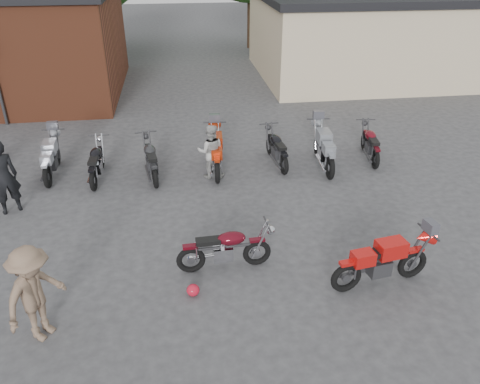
{
  "coord_description": "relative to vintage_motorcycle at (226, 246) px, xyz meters",
  "views": [
    {
      "loc": [
        -0.57,
        -6.97,
        5.88
      ],
      "look_at": [
        0.67,
        2.1,
        0.9
      ],
      "focal_mm": 35.0,
      "sensor_mm": 36.0,
      "label": 1
    }
  ],
  "objects": [
    {
      "name": "stucco_building",
      "position": [
        8.32,
        14.41,
        1.22
      ],
      "size": [
        10.0,
        8.0,
        3.5
      ],
      "primitive_type": "cube",
      "color": "#C4AE8C",
      "rests_on": "ground"
    },
    {
      "name": "person_light",
      "position": [
        0.04,
        4.17,
        0.23
      ],
      "size": [
        0.78,
        0.62,
        1.52
      ],
      "primitive_type": "imported",
      "rotation": [
        0.0,
        0.0,
        3.07
      ],
      "color": "#A9A8A5",
      "rests_on": "ground"
    },
    {
      "name": "person_tan",
      "position": [
        -3.22,
        -1.39,
        0.35
      ],
      "size": [
        1.17,
        1.31,
        1.76
      ],
      "primitive_type": "imported",
      "rotation": [
        0.0,
        0.0,
        1.0
      ],
      "color": "#7A604B",
      "rests_on": "ground"
    },
    {
      "name": "person_dark",
      "position": [
        -4.95,
        2.93,
        0.4
      ],
      "size": [
        0.81,
        0.73,
        1.87
      ],
      "primitive_type": "imported",
      "rotation": [
        0.0,
        0.0,
        3.66
      ],
      "color": "black",
      "rests_on": "ground"
    },
    {
      "name": "sportbike",
      "position": [
        2.88,
        -0.88,
        0.04
      ],
      "size": [
        2.05,
        0.96,
        1.14
      ],
      "primitive_type": null,
      "rotation": [
        0.0,
        0.0,
        0.16
      ],
      "color": "red",
      "rests_on": "ground"
    },
    {
      "name": "row_bike_7",
      "position": [
        4.86,
        4.74,
        -0.0
      ],
      "size": [
        0.85,
        1.9,
        1.07
      ],
      "primitive_type": null,
      "rotation": [
        0.0,
        0.0,
        1.44
      ],
      "color": "#5A0B14",
      "rests_on": "ground"
    },
    {
      "name": "row_bike_2",
      "position": [
        -3.08,
        4.48,
        0.01
      ],
      "size": [
        0.65,
        1.87,
        1.08
      ],
      "primitive_type": null,
      "rotation": [
        0.0,
        0.0,
        1.55
      ],
      "color": "black",
      "rests_on": "ground"
    },
    {
      "name": "row_bike_5",
      "position": [
        2.01,
        4.76,
        0.01
      ],
      "size": [
        0.79,
        1.91,
        1.08
      ],
      "primitive_type": null,
      "rotation": [
        0.0,
        0.0,
        1.67
      ],
      "color": "black",
      "rests_on": "ground"
    },
    {
      "name": "ground",
      "position": [
        -0.18,
        -0.59,
        -0.53
      ],
      "size": [
        90.0,
        90.0,
        0.0
      ],
      "primitive_type": "plane",
      "color": "#38373A"
    },
    {
      "name": "row_bike_1",
      "position": [
        -4.35,
        4.87,
        0.04
      ],
      "size": [
        0.74,
        2.01,
        1.15
      ],
      "primitive_type": null,
      "rotation": [
        0.0,
        0.0,
        1.61
      ],
      "color": "#9C9EAA",
      "rests_on": "ground"
    },
    {
      "name": "row_bike_3",
      "position": [
        -1.6,
        4.44,
        0.02
      ],
      "size": [
        0.92,
        1.99,
        1.11
      ],
      "primitive_type": null,
      "rotation": [
        0.0,
        0.0,
        1.72
      ],
      "color": "#252528",
      "rests_on": "ground"
    },
    {
      "name": "vintage_motorcycle",
      "position": [
        0.0,
        0.0,
        0.0
      ],
      "size": [
        1.87,
        0.7,
        1.07
      ],
      "primitive_type": null,
      "rotation": [
        0.0,
        0.0,
        0.05
      ],
      "color": "#4C0913",
      "rests_on": "ground"
    },
    {
      "name": "row_bike_6",
      "position": [
        3.32,
        4.41,
        0.09
      ],
      "size": [
        0.86,
        2.2,
        1.25
      ],
      "primitive_type": null,
      "rotation": [
        0.0,
        0.0,
        1.5
      ],
      "color": "gray",
      "rests_on": "ground"
    },
    {
      "name": "row_bike_4",
      "position": [
        0.22,
        4.59,
        0.08
      ],
      "size": [
        0.83,
        2.17,
        1.23
      ],
      "primitive_type": null,
      "rotation": [
        0.0,
        0.0,
        1.51
      ],
      "color": "#A52A0D",
      "rests_on": "ground"
    },
    {
      "name": "helmet",
      "position": [
        -0.71,
        -0.73,
        -0.42
      ],
      "size": [
        0.25,
        0.25,
        0.23
      ],
      "primitive_type": "ellipsoid",
      "rotation": [
        0.0,
        0.0,
        0.0
      ],
      "color": "red",
      "rests_on": "ground"
    }
  ]
}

